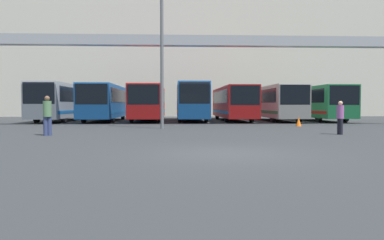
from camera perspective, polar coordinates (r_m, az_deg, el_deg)
The scene contains 14 objects.
ground_plane at distance 11.00m, azimuth 5.14°, elevation -5.14°, with size 200.00×200.00×0.00m, color #2D3033.
building_backdrop at distance 52.06m, azimuth -1.04°, elevation 8.85°, with size 52.29×12.00×14.69m.
overhead_gantry at distance 26.43m, azimuth 0.59°, elevation 10.73°, with size 31.49×0.80×6.21m.
bus_slot_0 at distance 34.99m, azimuth -19.15°, elevation 2.86°, with size 2.52×11.59×3.19m.
bus_slot_1 at distance 33.80m, azimuth -13.11°, elevation 2.87°, with size 2.61×10.95×3.09m.
bus_slot_2 at distance 33.29m, azimuth -6.67°, elevation 2.88°, with size 2.61×10.89×3.05m.
bus_slot_3 at distance 33.39m, azimuth -0.13°, elevation 3.06°, with size 2.51×11.17×3.23m.
bus_slot_4 at distance 34.16m, azimuth 6.23°, elevation 2.80°, with size 2.44×11.95×2.98m.
bus_slot_5 at distance 34.18m, azimuth 12.75°, elevation 2.81°, with size 2.52×10.38×3.04m.
bus_slot_6 at distance 35.27m, azimuth 18.76°, elevation 2.70°, with size 2.56×10.14×3.01m.
pedestrian_mid_left at distance 18.60m, azimuth -21.18°, elevation 0.79°, with size 0.38×0.38×1.85m.
pedestrian_mid_right at distance 19.31m, azimuth 21.65°, elevation 0.46°, with size 0.34×0.34×1.61m.
traffic_cone at distance 25.90m, azimuth 15.93°, elevation -0.24°, with size 0.37×0.37×0.62m.
lamp_post at distance 22.71m, azimuth -4.61°, elevation 10.53°, with size 0.36×0.36×8.61m.
Camera 1 is at (-1.49, -10.80, 1.43)m, focal length 35.00 mm.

